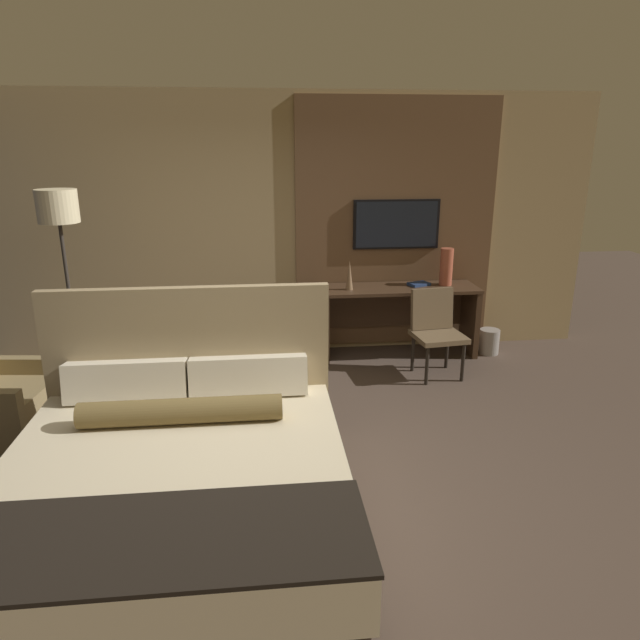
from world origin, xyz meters
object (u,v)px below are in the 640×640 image
at_px(floor_lamp, 60,225).
at_px(vase_tall, 446,267).
at_px(tv, 396,224).
at_px(book, 419,284).
at_px(waste_bin, 489,341).
at_px(bed, 177,483).
at_px(desk, 398,309).
at_px(desk_chair, 435,325).
at_px(vase_short, 349,275).

bearing_deg(floor_lamp, vase_tall, 12.70).
height_order(tv, book, tv).
relative_size(vase_tall, book, 1.56).
relative_size(tv, vase_tall, 2.35).
xyz_separation_m(vase_tall, waste_bin, (0.51, -0.12, -0.84)).
height_order(bed, desk, bed).
relative_size(tv, floor_lamp, 0.50).
bearing_deg(book, bed, -128.27).
bearing_deg(bed, book, 51.73).
height_order(desk_chair, vase_short, vase_short).
distance_m(floor_lamp, vase_tall, 3.85).
distance_m(floor_lamp, vase_short, 2.81).
height_order(desk, tv, tv).
distance_m(desk, desk_chair, 0.64).
relative_size(desk, vase_tall, 4.20).
bearing_deg(vase_short, floor_lamp, -164.26).
relative_size(vase_short, book, 1.22).
bearing_deg(bed, vase_tall, 48.21).
relative_size(bed, vase_short, 6.65).
height_order(desk, vase_tall, vase_tall).
xyz_separation_m(vase_short, book, (0.79, 0.10, -0.14)).
distance_m(vase_short, waste_bin, 1.79).
bearing_deg(desk_chair, floor_lamp, 176.83).
bearing_deg(tv, desk_chair, -73.06).
height_order(desk, desk_chair, desk_chair).
xyz_separation_m(bed, floor_lamp, (-1.15, 2.03, 1.29)).
height_order(tv, vase_short, tv).
bearing_deg(waste_bin, vase_short, 179.22).
bearing_deg(tv, bed, -123.52).
relative_size(desk, book, 6.54).
relative_size(desk, waste_bin, 6.08).
relative_size(desk_chair, waste_bin, 3.11).
xyz_separation_m(desk, book, (0.23, 0.01, 0.27)).
relative_size(book, waste_bin, 0.93).
height_order(bed, book, bed).
bearing_deg(desk_chair, desk, 105.47).
relative_size(tv, vase_short, 2.99).
distance_m(vase_tall, book, 0.35).
bearing_deg(tv, desk, -90.00).
height_order(desk, waste_bin, desk).
bearing_deg(vase_short, vase_tall, 5.05).
bearing_deg(book, vase_tall, -1.60).
bearing_deg(floor_lamp, tv, 18.17).
distance_m(vase_tall, vase_short, 1.09).
height_order(floor_lamp, waste_bin, floor_lamp).
xyz_separation_m(desk, vase_short, (-0.56, -0.09, 0.42)).
xyz_separation_m(tv, book, (0.23, -0.20, -0.63)).
distance_m(bed, vase_tall, 3.89).
distance_m(desk_chair, book, 0.67).
bearing_deg(vase_tall, floor_lamp, -167.30).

